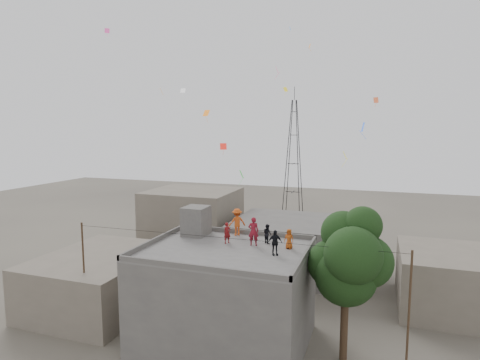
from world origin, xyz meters
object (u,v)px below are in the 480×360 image
object	(u,v)px
stair_head_box	(196,221)
person_dark_adult	(275,243)
tree	(349,259)
person_red_adult	(253,231)
transmission_tower	(293,158)

from	to	relation	value
stair_head_box	person_dark_adult	bearing A→B (deg)	-22.86
stair_head_box	person_dark_adult	xyz separation A→B (m)	(6.35, -2.68, -0.25)
tree	person_red_adult	distance (m)	6.12
tree	transmission_tower	xyz separation A→B (m)	(-11.37, 39.40, 2.97)
tree	person_red_adult	world-z (taller)	tree
stair_head_box	person_red_adult	distance (m)	4.73
stair_head_box	tree	size ratio (longest dim) A/B	0.22
person_red_adult	person_dark_adult	size ratio (longest dim) A/B	1.22
transmission_tower	person_red_adult	xyz separation A→B (m)	(5.37, -38.59, -2.05)
stair_head_box	transmission_tower	distance (m)	37.46
tree	transmission_tower	world-z (taller)	transmission_tower
tree	person_red_adult	xyz separation A→B (m)	(-5.99, 0.81, 0.91)
transmission_tower	person_dark_adult	bearing A→B (deg)	-79.89
tree	person_dark_adult	world-z (taller)	tree
tree	transmission_tower	bearing A→B (deg)	106.09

